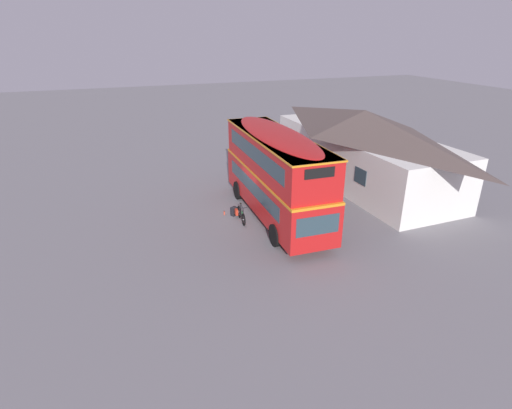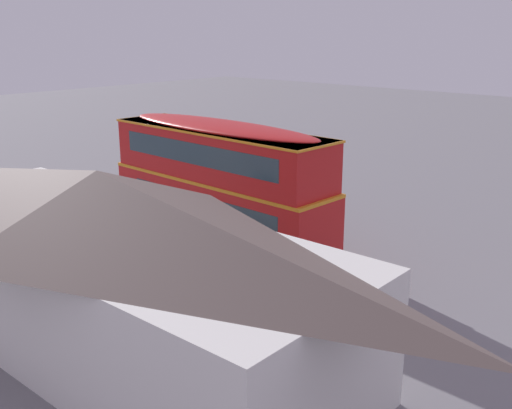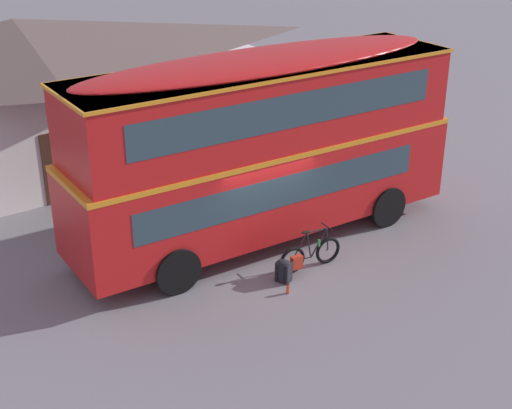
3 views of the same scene
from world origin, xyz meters
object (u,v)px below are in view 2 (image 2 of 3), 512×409
(touring_bicycle, at_px, (255,222))
(double_decker_bus, at_px, (220,177))
(backpack_on_ground, at_px, (272,227))
(water_bottle_red_squeeze, at_px, (284,229))

(touring_bicycle, bearing_deg, double_decker_bus, 87.41)
(double_decker_bus, height_order, backpack_on_ground, double_decker_bus)
(touring_bicycle, relative_size, water_bottle_red_squeeze, 6.77)
(backpack_on_ground, relative_size, water_bottle_red_squeeze, 2.18)
(backpack_on_ground, xyz_separation_m, water_bottle_red_squeeze, (-0.24, -0.49, -0.16))
(double_decker_bus, bearing_deg, backpack_on_ground, -113.75)
(double_decker_bus, xyz_separation_m, water_bottle_red_squeeze, (-1.16, -2.57, -2.53))
(backpack_on_ground, distance_m, water_bottle_red_squeeze, 0.57)
(touring_bicycle, xyz_separation_m, backpack_on_ground, (-0.83, -0.12, -0.09))
(touring_bicycle, bearing_deg, water_bottle_red_squeeze, -150.39)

